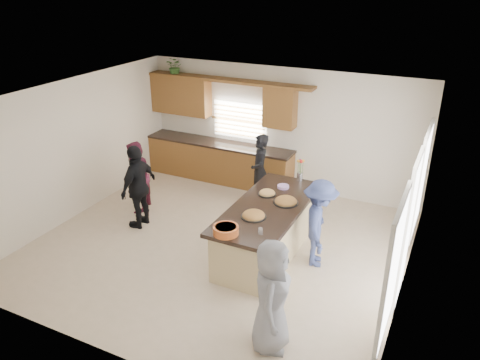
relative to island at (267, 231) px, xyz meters
The scene contains 18 objects.
floor 1.02m from the island, 168.57° to the right, with size 6.50×6.50×0.00m, color beige.
room_shell 1.72m from the island, 168.57° to the right, with size 6.52×6.02×2.81m.
back_cabinetry 3.51m from the island, 132.87° to the left, with size 4.08×0.66×2.46m.
right_wall_glazing 2.50m from the island, ahead, with size 0.06×4.00×2.25m.
island is the anchor object (origin of this frame).
platter_front 0.72m from the island, 96.69° to the right, with size 0.42×0.42×0.17m.
platter_mid 0.62m from the island, 43.69° to the left, with size 0.44×0.44×0.18m.
platter_back 0.69m from the island, 115.29° to the left, with size 0.33×0.33×0.13m.
salad_bowl 1.32m from the island, 100.79° to the right, with size 0.40×0.40×0.13m.
clear_cup 1.11m from the island, 74.56° to the right, with size 0.07×0.07×0.10m, color white.
plate_stack 0.96m from the island, 92.27° to the left, with size 0.22×0.22×0.05m, color #C697DC.
flower_vase 1.46m from the island, 83.62° to the left, with size 0.14×0.14×0.44m.
potted_plant 4.90m from the island, 143.16° to the left, with size 0.39×0.34×0.44m, color #447B31.
woman_left_back 1.92m from the island, 118.02° to the left, with size 0.59×0.39×1.61m, color black.
woman_left_mid 3.14m from the island, behind, with size 0.74×0.57×1.52m, color maroon.
woman_left_front 2.70m from the island, behind, with size 0.99×0.41×1.69m, color black.
woman_right_back 0.97m from the island, ahead, with size 1.01×0.58×1.57m, color #374378.
woman_right_front 2.34m from the island, 66.06° to the right, with size 0.79×0.52×1.62m, color gray.
Camera 1 is at (3.61, -6.53, 4.66)m, focal length 35.00 mm.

